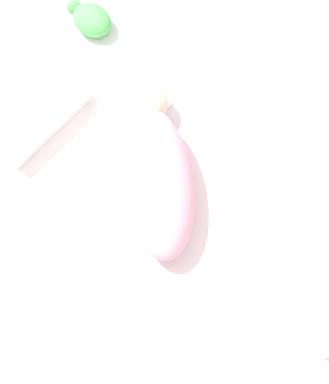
% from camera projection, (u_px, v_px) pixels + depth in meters
% --- Properties ---
extents(ground_plane, '(12.00, 12.00, 0.00)m').
position_uv_depth(ground_plane, '(171.00, 219.00, 1.73)').
color(ground_plane, '#B2A893').
extents(bed_mattress, '(1.51, 0.78, 0.17)m').
position_uv_depth(bed_mattress, '(171.00, 211.00, 1.65)').
color(bed_mattress, white).
rests_on(bed_mattress, ground_plane).
extents(burp_cloth, '(0.16, 0.18, 0.02)m').
position_uv_depth(burp_cloth, '(133.00, 107.00, 1.65)').
color(burp_cloth, white).
rests_on(burp_cloth, bed_mattress).
extents(swaddled_baby, '(0.48, 0.46, 0.17)m').
position_uv_depth(swaddled_baby, '(157.00, 174.00, 1.50)').
color(swaddled_baby, pink).
rests_on(swaddled_baby, bed_mattress).
extents(pillow, '(0.28, 0.32, 0.10)m').
position_uv_depth(pillow, '(20.00, 100.00, 1.62)').
color(pillow, white).
rests_on(pillow, bed_mattress).
extents(bunny_plush, '(0.20, 0.20, 0.38)m').
position_uv_depth(bunny_plush, '(317.00, 363.00, 1.30)').
color(bunny_plush, beige).
rests_on(bunny_plush, bed_mattress).
extents(turtle_plush, '(0.18, 0.11, 0.08)m').
position_uv_depth(turtle_plush, '(90.00, 19.00, 1.72)').
color(turtle_plush, '#51B756').
rests_on(turtle_plush, bed_mattress).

